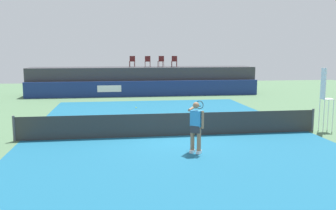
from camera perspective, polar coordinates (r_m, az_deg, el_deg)
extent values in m
plane|color=#4C704C|center=(18.12, -0.83, -2.68)|extent=(48.00, 48.00, 0.00)
cube|color=#16597A|center=(15.21, 0.63, -4.81)|extent=(12.00, 22.00, 0.00)
cube|color=navy|center=(28.38, -3.57, 2.53)|extent=(18.00, 0.20, 1.20)
cube|color=white|center=(28.17, -9.09, 2.52)|extent=(1.80, 0.02, 0.50)
cube|color=#38383D|center=(30.12, -3.86, 3.82)|extent=(18.00, 2.80, 2.20)
cylinder|color=#561919|center=(30.50, -5.25, 6.34)|extent=(0.04, 0.04, 0.44)
cylinder|color=#561919|center=(30.45, -6.01, 6.33)|extent=(0.04, 0.04, 0.44)
cylinder|color=#561919|center=(30.10, -5.16, 6.32)|extent=(0.04, 0.04, 0.44)
cylinder|color=#561919|center=(30.05, -5.93, 6.30)|extent=(0.04, 0.04, 0.44)
cube|color=#561919|center=(30.27, -5.59, 6.77)|extent=(0.47, 0.47, 0.03)
cube|color=#561919|center=(30.06, -5.55, 7.18)|extent=(0.44, 0.06, 0.42)
cylinder|color=#561919|center=(30.12, -2.81, 6.34)|extent=(0.04, 0.04, 0.44)
cylinder|color=#561919|center=(30.11, -3.58, 6.33)|extent=(0.04, 0.04, 0.44)
cylinder|color=#561919|center=(29.72, -2.78, 6.32)|extent=(0.04, 0.04, 0.44)
cylinder|color=#561919|center=(29.71, -3.56, 6.31)|extent=(0.04, 0.04, 0.44)
cube|color=#561919|center=(29.91, -3.19, 6.78)|extent=(0.46, 0.46, 0.03)
cube|color=#561919|center=(29.69, -3.18, 7.20)|extent=(0.44, 0.05, 0.42)
cylinder|color=#561919|center=(30.47, -0.84, 6.37)|extent=(0.04, 0.04, 0.44)
cylinder|color=#561919|center=(30.39, -1.58, 6.37)|extent=(0.04, 0.04, 0.44)
cylinder|color=#561919|center=(30.08, -0.66, 6.35)|extent=(0.04, 0.04, 0.44)
cylinder|color=#561919|center=(29.99, -1.42, 6.34)|extent=(0.04, 0.04, 0.44)
cube|color=#561919|center=(30.23, -1.13, 6.80)|extent=(0.48, 0.48, 0.03)
cube|color=#561919|center=(30.02, -1.04, 7.22)|extent=(0.44, 0.07, 0.42)
cylinder|color=#561919|center=(30.41, 1.32, 6.37)|extent=(0.04, 0.04, 0.44)
cylinder|color=#561919|center=(30.37, 0.55, 6.37)|extent=(0.04, 0.04, 0.44)
cylinder|color=#561919|center=(30.01, 1.39, 6.34)|extent=(0.04, 0.04, 0.44)
cylinder|color=#561919|center=(29.97, 0.62, 6.34)|extent=(0.04, 0.04, 0.44)
cube|color=#561919|center=(30.18, 0.97, 6.80)|extent=(0.47, 0.47, 0.03)
cube|color=#561919|center=(29.97, 1.01, 7.22)|extent=(0.44, 0.06, 0.42)
cylinder|color=white|center=(17.37, 24.21, -1.56)|extent=(0.04, 0.04, 1.40)
cylinder|color=white|center=(17.72, 23.59, -1.34)|extent=(0.04, 0.04, 1.40)
cylinder|color=white|center=(17.18, 23.03, -1.59)|extent=(0.04, 0.04, 1.40)
cylinder|color=white|center=(17.54, 22.42, -1.37)|extent=(0.04, 0.04, 1.40)
cube|color=white|center=(17.35, 23.45, 0.87)|extent=(0.47, 0.47, 0.03)
cube|color=white|center=(17.19, 22.97, 3.11)|extent=(0.05, 0.44, 1.33)
cube|color=#2D2D2D|center=(15.11, 0.63, -3.07)|extent=(12.40, 0.02, 0.95)
cylinder|color=#4C4C51|center=(15.44, -22.79, -3.39)|extent=(0.10, 0.10, 1.00)
cylinder|color=#4C4C51|center=(17.18, 21.54, -2.19)|extent=(0.10, 0.10, 1.00)
cube|color=white|center=(12.71, 4.80, -7.28)|extent=(0.24, 0.28, 0.10)
cylinder|color=#997051|center=(12.59, 4.83, -5.26)|extent=(0.14, 0.14, 0.82)
cube|color=white|center=(12.79, 3.79, -7.16)|extent=(0.24, 0.28, 0.10)
cylinder|color=#997051|center=(12.67, 3.81, -5.16)|extent=(0.14, 0.14, 0.82)
cube|color=#333338|center=(12.56, 4.33, -3.75)|extent=(0.40, 0.37, 0.24)
cube|color=#338CCC|center=(12.49, 4.35, -2.13)|extent=(0.41, 0.37, 0.56)
sphere|color=#997051|center=(12.41, 4.37, -0.04)|extent=(0.22, 0.22, 0.22)
cylinder|color=#997051|center=(12.41, 5.38, -2.30)|extent=(0.09, 0.09, 0.60)
cylinder|color=#997051|center=(12.77, 3.80, -0.50)|extent=(0.41, 0.55, 0.14)
cylinder|color=black|center=(13.15, 4.47, -0.14)|extent=(0.27, 0.19, 0.03)
torus|color=black|center=(13.42, 4.92, 0.02)|extent=(0.27, 0.19, 0.30)
sphere|color=#D8EA33|center=(22.62, -4.97, -0.40)|extent=(0.07, 0.07, 0.07)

